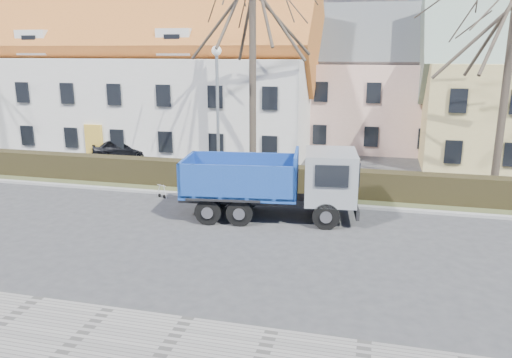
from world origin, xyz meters
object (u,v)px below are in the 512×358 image
(dump_truck, at_px, (264,183))
(parked_car_a, at_px, (124,148))
(streetlight, at_px, (218,116))
(cart_frame, at_px, (159,190))

(dump_truck, distance_m, parked_car_a, 14.50)
(streetlight, relative_size, cart_frame, 9.19)
(cart_frame, bearing_deg, streetlight, 55.75)
(streetlight, bearing_deg, cart_frame, -124.25)
(cart_frame, height_order, parked_car_a, parked_car_a)
(dump_truck, distance_m, streetlight, 6.12)
(streetlight, relative_size, parked_car_a, 1.81)
(streetlight, xyz_separation_m, parked_car_a, (-7.81, 4.49, -2.86))
(parked_car_a, bearing_deg, cart_frame, -151.80)
(dump_truck, distance_m, cart_frame, 5.83)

